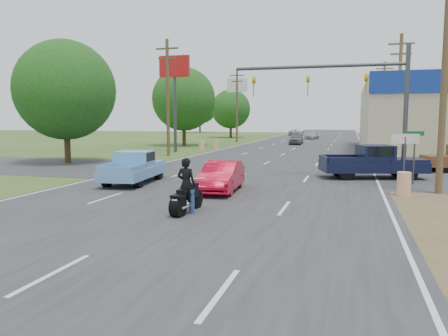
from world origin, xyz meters
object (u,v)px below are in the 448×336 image
(navy_pickup, at_px, (375,162))
(red_convertible, at_px, (222,177))
(blue_pickup, at_px, (135,167))
(distant_car_grey, at_px, (296,139))
(distant_car_white, at_px, (296,132))
(rider, at_px, (186,187))
(motorcycle, at_px, (186,199))
(distant_car_silver, at_px, (312,135))

(navy_pickup, bearing_deg, red_convertible, -61.60)
(blue_pickup, distance_m, distant_car_grey, 36.18)
(distant_car_white, bearing_deg, rider, 101.92)
(red_convertible, relative_size, distant_car_grey, 1.01)
(distant_car_grey, distance_m, distant_car_white, 31.85)
(navy_pickup, bearing_deg, blue_pickup, -81.96)
(motorcycle, xyz_separation_m, blue_pickup, (-5.05, 6.04, 0.31))
(red_convertible, distance_m, blue_pickup, 5.13)
(rider, height_order, navy_pickup, same)
(distant_car_silver, bearing_deg, motorcycle, -82.05)
(distant_car_silver, bearing_deg, distant_car_grey, -84.98)
(navy_pickup, xyz_separation_m, distant_car_white, (-11.65, 62.46, -0.27))
(blue_pickup, relative_size, distant_car_grey, 1.25)
(red_convertible, relative_size, distant_car_silver, 0.96)
(blue_pickup, xyz_separation_m, distant_car_silver, (4.41, 51.79, -0.20))
(red_convertible, bearing_deg, navy_pickup, 40.27)
(red_convertible, bearing_deg, rider, -92.51)
(distant_car_silver, bearing_deg, distant_car_white, 112.85)
(distant_car_grey, distance_m, distant_car_silver, 15.81)
(navy_pickup, xyz_separation_m, distant_car_grey, (-7.89, 30.83, -0.23))
(motorcycle, distance_m, distant_car_white, 73.83)
(rider, relative_size, distant_car_grey, 0.45)
(navy_pickup, height_order, distant_car_white, navy_pickup)
(rider, xyz_separation_m, distant_car_silver, (-0.65, 57.77, -0.29))
(red_convertible, bearing_deg, motorcycle, -92.59)
(red_convertible, relative_size, navy_pickup, 0.70)
(navy_pickup, distance_m, distant_car_silver, 47.19)
(red_convertible, distance_m, distant_car_silver, 53.17)
(motorcycle, distance_m, navy_pickup, 13.00)
(rider, distance_m, distant_car_grey, 41.99)
(rider, height_order, distant_car_silver, rider)
(motorcycle, bearing_deg, navy_pickup, 64.69)
(distant_car_grey, bearing_deg, distant_car_silver, 86.92)
(motorcycle, xyz_separation_m, rider, (0.01, 0.06, 0.41))
(distant_car_silver, bearing_deg, red_convertible, -82.11)
(rider, bearing_deg, red_convertible, -83.32)
(distant_car_white, bearing_deg, red_convertible, 102.08)
(motorcycle, relative_size, navy_pickup, 0.38)
(blue_pickup, height_order, distant_car_grey, blue_pickup)
(rider, xyz_separation_m, navy_pickup, (6.60, 11.14, 0.01))
(navy_pickup, distance_m, distant_car_white, 63.54)
(motorcycle, xyz_separation_m, distant_car_silver, (-0.64, 57.82, 0.11))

